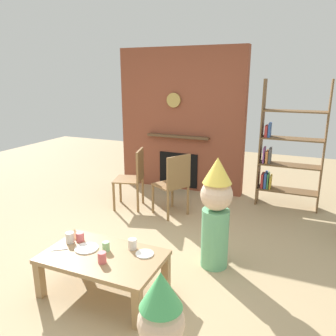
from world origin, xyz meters
TOP-DOWN VIEW (x-y plane):
  - ground_plane at (0.00, 0.00)m, footprint 12.00×12.00m
  - brick_fireplace_feature at (-0.55, 2.60)m, footprint 2.20×0.28m
  - bookshelf at (1.20, 2.40)m, footprint 0.90×0.28m
  - coffee_table at (-0.11, -0.49)m, footprint 1.08×0.65m
  - paper_cup_near_left at (-0.04, -0.60)m, footprint 0.07×0.07m
  - paper_cup_near_right at (0.09, -0.29)m, footprint 0.08×0.08m
  - paper_cup_center at (-0.12, -0.42)m, footprint 0.07×0.07m
  - paper_cup_far_left at (-0.45, -0.36)m, footprint 0.08×0.08m
  - paper_cup_far_right at (-0.52, -0.42)m, footprint 0.08×0.08m
  - paper_plate_front at (0.24, -0.34)m, footprint 0.16×0.16m
  - paper_plate_rear at (-0.31, -0.46)m, footprint 0.22×0.22m
  - birthday_cake_slice at (-0.56, -0.31)m, footprint 0.10×0.10m
  - table_fork at (-0.53, -0.57)m, footprint 0.13×0.10m
  - child_in_pink at (0.70, 0.35)m, footprint 0.33×0.33m
  - dining_chair_left at (-0.84, 1.44)m, footprint 0.49×0.49m
  - dining_chair_middle at (-0.17, 1.38)m, footprint 0.54×0.54m

SIDE VIEW (x-z plane):
  - ground_plane at x=0.00m, z-range 0.00..0.00m
  - coffee_table at x=-0.11m, z-range 0.14..0.52m
  - table_fork at x=-0.53m, z-range 0.39..0.39m
  - paper_plate_front at x=0.24m, z-range 0.39..0.40m
  - paper_plate_rear at x=-0.31m, z-range 0.39..0.40m
  - paper_cup_center at x=-0.12m, z-range 0.39..0.47m
  - birthday_cake_slice at x=-0.56m, z-range 0.39..0.47m
  - paper_cup_far_left at x=-0.45m, z-range 0.39..0.48m
  - paper_cup_near_left at x=-0.04m, z-range 0.39..0.48m
  - paper_cup_near_right at x=0.09m, z-range 0.39..0.48m
  - paper_cup_far_right at x=-0.52m, z-range 0.39..0.49m
  - dining_chair_left at x=-0.84m, z-range 0.06..0.96m
  - dining_chair_middle at x=-0.17m, z-range 0.06..0.96m
  - child_in_pink at x=0.70m, z-range 0.03..1.21m
  - bookshelf at x=1.20m, z-range -0.10..1.80m
  - brick_fireplace_feature at x=-0.55m, z-range -0.01..2.39m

